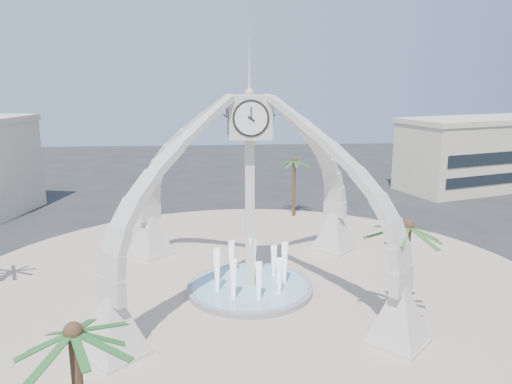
{
  "coord_description": "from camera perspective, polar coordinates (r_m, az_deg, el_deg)",
  "views": [
    {
      "loc": [
        -1.96,
        -29.47,
        13.36
      ],
      "look_at": [
        0.54,
        2.0,
        6.03
      ],
      "focal_mm": 35.0,
      "sensor_mm": 36.0,
      "label": 1
    }
  ],
  "objects": [
    {
      "name": "ground",
      "position": [
        32.41,
        -0.69,
        -11.27
      ],
      "size": [
        140.0,
        140.0,
        0.0
      ],
      "primitive_type": "plane",
      "color": "#282828",
      "rests_on": "ground"
    },
    {
      "name": "plaza",
      "position": [
        32.4,
        -0.69,
        -11.22
      ],
      "size": [
        40.0,
        40.0,
        0.06
      ],
      "primitive_type": "cylinder",
      "color": "#C4AC92",
      "rests_on": "ground"
    },
    {
      "name": "clock_tower",
      "position": [
        30.32,
        -0.73,
        -0.02
      ],
      "size": [
        17.94,
        17.94,
        16.3
      ],
      "color": "beige",
      "rests_on": "ground"
    },
    {
      "name": "fountain",
      "position": [
        32.29,
        -0.69,
        -10.8
      ],
      "size": [
        8.0,
        8.0,
        3.62
      ],
      "color": "#9C9C9F",
      "rests_on": "ground"
    },
    {
      "name": "building_ne",
      "position": [
        66.37,
        24.35,
        4.07
      ],
      "size": [
        21.87,
        14.17,
        8.6
      ],
      "rotation": [
        0.0,
        0.0,
        0.31
      ],
      "color": "beige",
      "rests_on": "ground"
    },
    {
      "name": "palm_east",
      "position": [
        26.99,
        16.97,
        -3.88
      ],
      "size": [
        4.48,
        4.48,
        6.61
      ],
      "rotation": [
        0.0,
        0.0,
        0.09
      ],
      "color": "brown",
      "rests_on": "ground"
    },
    {
      "name": "palm_north",
      "position": [
        47.86,
        4.4,
        3.57
      ],
      "size": [
        4.06,
        4.06,
        6.24
      ],
      "rotation": [
        0.0,
        0.0,
        -0.18
      ],
      "color": "brown",
      "rests_on": "ground"
    },
    {
      "name": "palm_south",
      "position": [
        16.86,
        -20.16,
        -15.03
      ],
      "size": [
        4.51,
        4.51,
        6.45
      ],
      "rotation": [
        0.0,
        0.0,
        0.2
      ],
      "color": "brown",
      "rests_on": "ground"
    }
  ]
}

